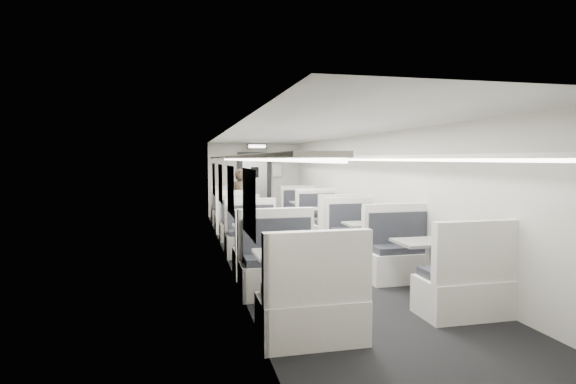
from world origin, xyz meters
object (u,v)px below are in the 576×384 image
booth_left_c (258,244)px  booth_left_d (293,282)px  booth_right_c (368,242)px  passenger (241,200)px  vestibule_door (255,185)px  exit_sign (257,146)px  booth_right_a (306,214)px  booth_left_a (232,215)px  booth_left_b (244,230)px  booth_right_d (429,267)px  booth_right_b (328,223)px

booth_left_c → booth_left_d: 2.62m
booth_right_c → passenger: bearing=114.7°
booth_left_c → vestibule_door: bearing=81.6°
exit_sign → booth_right_a: bearing=-66.3°
booth_left_a → booth_right_a: (2.00, -0.38, -0.00)m
booth_left_c → exit_sign: bearing=81.0°
booth_left_b → booth_right_d: booth_right_d is taller
booth_left_d → booth_right_a: bearing=73.3°
booth_left_c → booth_right_c: (2.00, -0.23, 0.00)m
booth_right_c → booth_right_d: (0.00, -2.08, 0.02)m
booth_right_b → passenger: 2.47m
booth_left_b → booth_right_b: 2.02m
booth_left_d → booth_right_d: (2.00, 0.31, -0.00)m
booth_right_b → vestibule_door: 4.79m
vestibule_door → exit_sign: exit_sign is taller
booth_right_d → vestibule_door: vestibule_door is taller
booth_right_b → vestibule_door: (-1.00, 4.64, 0.66)m
booth_left_c → booth_left_d: bearing=-90.0°
booth_right_a → booth_left_b: bearing=-132.4°
booth_left_b → booth_right_b: (2.00, 0.31, 0.03)m
booth_left_d → booth_right_c: size_ratio=1.07×
booth_left_c → booth_right_b: size_ratio=0.97×
booth_left_a → booth_right_c: booth_right_c is taller
booth_left_d → booth_right_d: booth_left_d is taller
booth_right_b → booth_left_d: bearing=-112.8°
booth_left_d → booth_left_a: bearing=90.0°
booth_right_a → booth_left_d: bearing=-106.7°
booth_left_a → vestibule_door: bearing=67.2°
booth_left_a → booth_left_b: 2.57m
booth_left_a → exit_sign: bearing=62.1°
passenger → vestibule_door: (0.83, 3.04, 0.22)m
booth_right_d → exit_sign: size_ratio=3.56×
vestibule_door → exit_sign: (0.00, -0.49, 1.24)m
booth_left_a → booth_left_b: booth_left_a is taller
booth_right_d → passenger: passenger is taller
booth_right_d → vestibule_door: 9.17m
booth_left_c → passenger: 3.78m
booth_left_c → booth_right_c: booth_right_c is taller
booth_left_a → booth_right_b: (2.00, -2.26, 0.01)m
booth_right_c → booth_left_b: bearing=134.0°
booth_left_c → vestibule_door: vestibule_door is taller
booth_left_c → booth_right_b: bearing=47.0°
booth_left_d → vestibule_door: size_ratio=1.06×
booth_left_d → exit_sign: exit_sign is taller
passenger → vestibule_door: bearing=80.8°
booth_left_d → booth_right_a: 6.94m
booth_right_c → exit_sign: 6.88m
booth_left_c → booth_left_b: bearing=90.0°
booth_left_c → booth_right_d: 3.06m
booth_right_d → booth_right_c: bearing=90.0°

